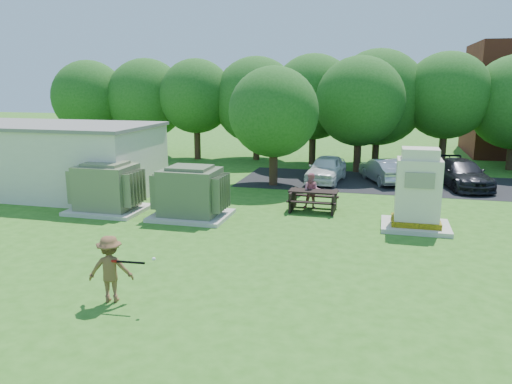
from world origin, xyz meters
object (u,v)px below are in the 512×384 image
(picnic_table, at_px, (313,198))
(car_white, at_px, (326,169))
(transformer_left, at_px, (107,189))
(car_dark, at_px, (461,174))
(generator_cabinet, at_px, (417,194))
(transformer_right, at_px, (191,194))
(person_at_picnic, at_px, (312,191))
(batter, at_px, (110,269))
(car_silver_a, at_px, (383,170))

(picnic_table, bearing_deg, car_white, 91.74)
(transformer_left, relative_size, car_dark, 0.63)
(generator_cabinet, bearing_deg, transformer_right, -175.71)
(generator_cabinet, height_order, picnic_table, generator_cabinet)
(generator_cabinet, relative_size, person_at_picnic, 1.94)
(picnic_table, height_order, car_dark, car_dark)
(transformer_right, bearing_deg, generator_cabinet, 4.29)
(picnic_table, height_order, batter, batter)
(person_at_picnic, bearing_deg, car_white, 87.36)
(generator_cabinet, xyz_separation_m, picnic_table, (-4.02, 1.62, -0.77))
(person_at_picnic, bearing_deg, car_dark, 39.60)
(generator_cabinet, bearing_deg, picnic_table, 158.02)
(person_at_picnic, bearing_deg, batter, -112.00)
(transformer_right, xyz_separation_m, batter, (0.98, -7.73, -0.13))
(picnic_table, xyz_separation_m, car_white, (-0.19, 6.28, 0.17))
(car_silver_a, xyz_separation_m, car_dark, (3.86, -0.28, 0.04))
(batter, relative_size, car_white, 0.41)
(batter, distance_m, car_dark, 19.50)
(generator_cabinet, distance_m, car_white, 8.98)
(picnic_table, bearing_deg, transformer_left, -164.66)
(generator_cabinet, relative_size, picnic_table, 1.48)
(picnic_table, bearing_deg, generator_cabinet, -21.98)
(picnic_table, bearing_deg, transformer_right, -153.58)
(car_dark, bearing_deg, transformer_right, -156.60)
(car_dark, bearing_deg, picnic_table, -150.14)
(person_at_picnic, xyz_separation_m, car_silver_a, (2.89, 6.58, -0.12))
(transformer_right, xyz_separation_m, car_dark, (11.21, 8.88, -0.28))
(transformer_right, bearing_deg, picnic_table, 26.42)
(person_at_picnic, relative_size, car_dark, 0.32)
(transformer_left, height_order, picnic_table, transformer_left)
(transformer_left, xyz_separation_m, transformer_right, (3.70, 0.00, 0.00))
(car_white, bearing_deg, transformer_left, -127.48)
(car_white, bearing_deg, generator_cabinet, -56.07)
(transformer_left, height_order, batter, transformer_left)
(transformer_left, xyz_separation_m, picnic_table, (8.26, 2.27, -0.43))
(car_dark, bearing_deg, batter, -136.60)
(transformer_right, relative_size, car_white, 0.72)
(generator_cabinet, height_order, person_at_picnic, generator_cabinet)
(generator_cabinet, relative_size, car_dark, 0.63)
(transformer_left, bearing_deg, car_dark, 30.77)
(transformer_left, distance_m, person_at_picnic, 8.55)
(transformer_right, height_order, picnic_table, transformer_right)
(car_silver_a, relative_size, car_dark, 0.82)
(car_silver_a, bearing_deg, batter, 46.89)
(transformer_left, height_order, car_dark, transformer_left)
(picnic_table, xyz_separation_m, batter, (-3.58, -10.00, 0.30))
(transformer_right, height_order, batter, transformer_right)
(person_at_picnic, bearing_deg, transformer_left, -165.87)
(transformer_left, bearing_deg, generator_cabinet, 3.00)
(car_white, bearing_deg, car_silver_a, 17.46)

